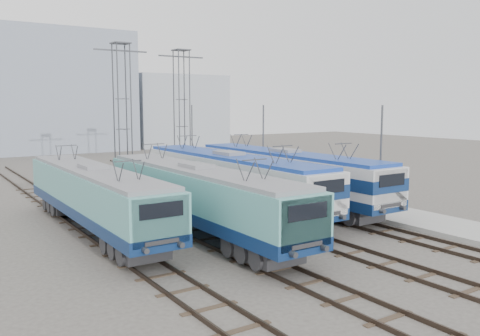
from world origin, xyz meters
name	(u,v)px	position (x,y,z in m)	size (l,w,h in m)	color
ground	(289,251)	(0.00, 0.00, 0.00)	(160.00, 160.00, 0.00)	#514C47
platform	(329,200)	(10.20, 8.00, 0.15)	(4.00, 70.00, 0.30)	#9E9E99
locomotive_far_left	(95,194)	(-6.75, 8.38, 2.19)	(2.78, 17.56, 3.31)	navy
locomotive_center_left	(199,195)	(-2.25, 4.92, 2.25)	(2.86, 18.05, 3.40)	navy
locomotive_center_right	(230,177)	(2.25, 8.86, 2.38)	(2.96, 18.71, 3.52)	navy
locomotive_far_right	(287,172)	(6.75, 8.65, 2.36)	(2.93, 18.54, 3.49)	navy
catenary_tower_west	(122,109)	(0.00, 22.00, 6.64)	(4.50, 1.20, 12.00)	#3F4247
catenary_tower_east	(182,109)	(6.50, 24.00, 6.64)	(4.50, 1.20, 12.00)	#3F4247
mast_front	(380,164)	(8.60, 2.00, 3.50)	(0.12, 0.12, 7.00)	#3F4247
mast_mid	(263,149)	(8.60, 14.00, 3.50)	(0.12, 0.12, 7.00)	#3F4247
mast_rear	(192,140)	(8.60, 26.00, 3.50)	(0.12, 0.12, 7.00)	#3F4247
building_center	(53,92)	(4.00, 62.00, 9.00)	(22.00, 14.00, 18.00)	#8893A5
building_east	(173,111)	(24.00, 62.00, 6.00)	(16.00, 12.00, 12.00)	#A1A9B4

